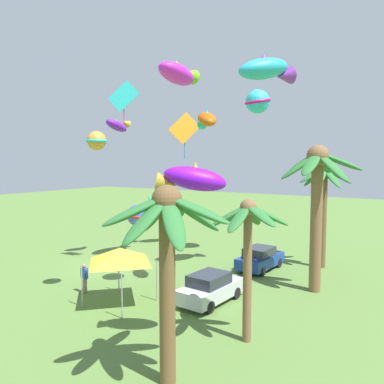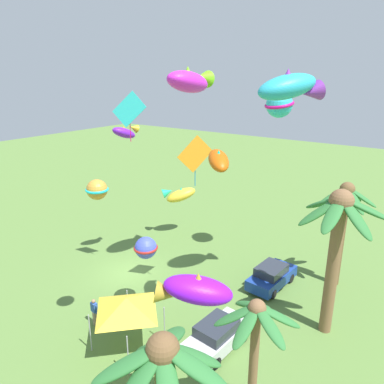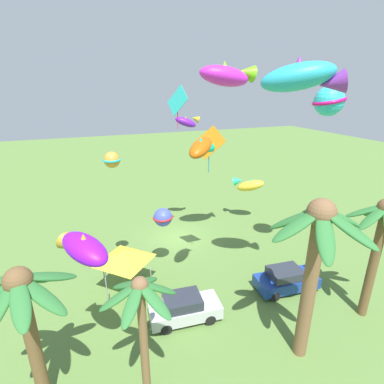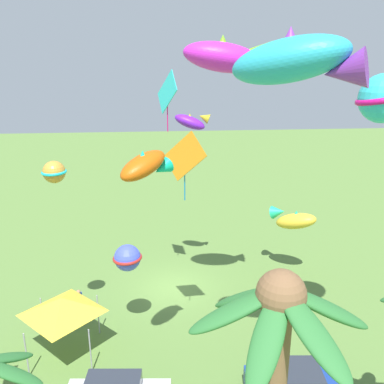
{
  "view_description": "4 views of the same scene",
  "coord_description": "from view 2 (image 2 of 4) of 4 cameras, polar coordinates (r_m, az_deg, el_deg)",
  "views": [
    {
      "loc": [
        18.97,
        18.01,
        7.11
      ],
      "look_at": [
        -1.05,
        5.55,
        5.22
      ],
      "focal_mm": 35.5,
      "sensor_mm": 36.0,
      "label": 1
    },
    {
      "loc": [
        15.69,
        16.58,
        13.16
      ],
      "look_at": [
        -1.53,
        4.4,
        6.37
      ],
      "focal_mm": 33.84,
      "sensor_mm": 36.0,
      "label": 2
    },
    {
      "loc": [
        6.9,
        21.21,
        12.18
      ],
      "look_at": [
        0.47,
        4.53,
        5.77
      ],
      "focal_mm": 27.42,
      "sensor_mm": 36.0,
      "label": 3
    },
    {
      "loc": [
        0.96,
        20.89,
        12.46
      ],
      "look_at": [
        -0.59,
        4.82,
        7.4
      ],
      "focal_mm": 37.49,
      "sensor_mm": 36.0,
      "label": 4
    }
  ],
  "objects": [
    {
      "name": "kite_fish_7",
      "position": [
        12.25,
        0.25,
        -15.19
      ],
      "size": [
        2.28,
        2.78,
        1.23
      ],
      "color": "#8412F0"
    },
    {
      "name": "kite_fish_9",
      "position": [
        30.47,
        -2.05,
        -0.38
      ],
      "size": [
        2.95,
        2.79,
        1.67
      ],
      "color": "yellow"
    },
    {
      "name": "kite_fish_6",
      "position": [
        21.93,
        -0.3,
        17.1
      ],
      "size": [
        3.8,
        1.75,
        1.69
      ],
      "color": "#DB26D2"
    },
    {
      "name": "palm_tree_1",
      "position": [
        11.77,
        -4.44,
        -27.77
      ],
      "size": [
        3.81,
        3.82,
        6.4
      ],
      "color": "brown",
      "rests_on": "ground"
    },
    {
      "name": "kite_fish_2",
      "position": [
        20.01,
        15.29,
        15.66
      ],
      "size": [
        4.03,
        3.35,
        1.83
      ],
      "color": "#27A9C1"
    },
    {
      "name": "palm_tree_3",
      "position": [
        14.21,
        9.97,
        -20.99
      ],
      "size": [
        3.08,
        2.98,
        5.67
      ],
      "color": "brown",
      "rests_on": "ground"
    },
    {
      "name": "festival_tent",
      "position": [
        18.83,
        -10.31,
        -17.07
      ],
      "size": [
        2.86,
        2.86,
        2.85
      ],
      "color": "#9E9EA3",
      "rests_on": "ground"
    },
    {
      "name": "palm_tree_2",
      "position": [
        24.4,
        22.92,
        -2.76
      ],
      "size": [
        3.4,
        3.41,
        7.02
      ],
      "color": "brown",
      "rests_on": "ground"
    },
    {
      "name": "ground_plane",
      "position": [
        26.34,
        -10.02,
        -12.42
      ],
      "size": [
        120.0,
        120.0,
        0.0
      ],
      "primitive_type": "plane",
      "color": "#567A38"
    },
    {
      "name": "kite_fish_1",
      "position": [
        24.29,
        -10.46,
        9.29
      ],
      "size": [
        2.12,
        1.23,
        1.17
      ],
      "color": "#6F1CCB"
    },
    {
      "name": "parked_car_1",
      "position": [
        24.7,
        12.44,
        -12.77
      ],
      "size": [
        4.04,
        2.06,
        1.51
      ],
      "color": "navy",
      "rests_on": "ground"
    },
    {
      "name": "kite_ball_8",
      "position": [
        20.51,
        -7.3,
        -8.72
      ],
      "size": [
        1.83,
        1.83,
        1.24
      ],
      "color": "#4454EC"
    },
    {
      "name": "kite_diamond_4",
      "position": [
        19.8,
        0.49,
        5.91
      ],
      "size": [
        1.63,
        1.28,
        2.81
      ],
      "color": "orange"
    },
    {
      "name": "kite_diamond_10",
      "position": [
        21.87,
        -9.86,
        12.62
      ],
      "size": [
        0.88,
        1.96,
        2.94
      ],
      "color": "#2BC4C3"
    },
    {
      "name": "kite_fish_3",
      "position": [
        17.29,
        4.13,
        5.0
      ],
      "size": [
        2.14,
        2.05,
        1.23
      ],
      "color": "#C7530C"
    },
    {
      "name": "kite_ball_0",
      "position": [
        17.23,
        -14.75,
        0.37
      ],
      "size": [
        1.48,
        1.48,
        0.96
      ],
      "color": "gold"
    },
    {
      "name": "palm_tree_0",
      "position": [
        19.36,
        21.96,
        -5.83
      ],
      "size": [
        4.49,
        4.43,
        8.01
      ],
      "color": "brown",
      "rests_on": "ground"
    },
    {
      "name": "parked_car_0",
      "position": [
        19.57,
        4.09,
        -21.54
      ],
      "size": [
        4.04,
        2.06,
        1.51
      ],
      "color": "#BCBCC1",
      "rests_on": "ground"
    },
    {
      "name": "kite_ball_5",
      "position": [
        24.54,
        13.6,
        13.28
      ],
      "size": [
        2.47,
        2.47,
        1.71
      ],
      "color": "#2FC0D1"
    },
    {
      "name": "spectator_0",
      "position": [
        21.58,
        -15.12,
        -17.75
      ],
      "size": [
        0.28,
        0.54,
        1.59
      ],
      "color": "gray",
      "rests_on": "ground"
    }
  ]
}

